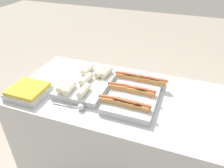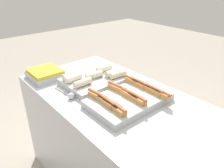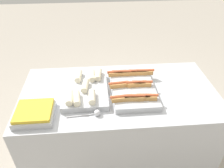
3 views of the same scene
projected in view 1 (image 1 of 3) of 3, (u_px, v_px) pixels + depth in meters
The scene contains 5 objects.
counter at pixel (118, 138), 1.90m from camera, with size 1.63×0.83×0.93m.
tray_hotdogs at pixel (134, 93), 1.60m from camera, with size 0.42×0.55×0.10m.
tray_wraps at pixel (86, 83), 1.71m from camera, with size 0.36×0.47×0.10m.
tray_side_front at pixel (28, 91), 1.62m from camera, with size 0.27×0.25×0.07m.
serving_spoon_near at pixel (78, 107), 1.49m from camera, with size 0.25×0.05×0.05m.
Camera 1 is at (0.41, -1.28, 1.89)m, focal length 35.00 mm.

